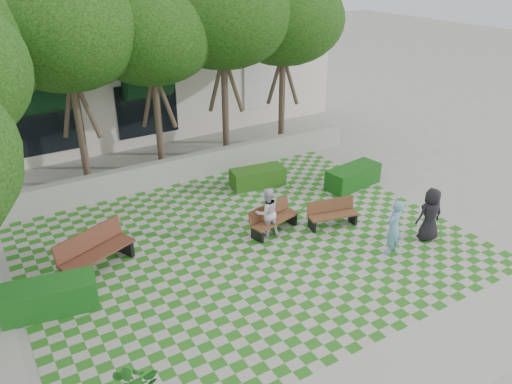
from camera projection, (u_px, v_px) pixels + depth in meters
ground at (269, 264)px, 13.38m from camera, size 90.00×90.00×0.00m
lawn at (250, 247)px, 14.15m from camera, size 12.00×12.00×0.00m
sidewalk_south at (399, 380)px, 9.78m from camera, size 16.00×2.00×0.01m
retaining_wall at (176, 170)px, 17.94m from camera, size 15.00×0.36×0.90m
bench_east at (332, 214)px, 15.09m from camera, size 1.61×0.84×0.81m
bench_mid at (273, 219)px, 14.78m from camera, size 1.70×0.90×0.85m
bench_west at (95, 252)px, 12.98m from camera, size 2.15×1.42×1.07m
hedge_east at (353, 177)px, 17.63m from camera, size 2.18×1.12×0.73m
hedge_midright at (258, 177)px, 17.66m from camera, size 1.99×1.03×0.67m
hedge_west at (50, 297)px, 11.53m from camera, size 2.22×1.21×0.73m
person_blue at (394, 227)px, 13.55m from camera, size 0.67×0.52×1.61m
person_dark at (430, 215)px, 14.21m from camera, size 0.87×0.66×1.60m
person_white at (267, 212)px, 14.43m from camera, size 0.80×0.66×1.50m
tree_row at (110, 40)px, 14.80m from camera, size 17.70×13.40×7.41m
building at (125, 69)px, 23.51m from camera, size 18.00×8.92×5.15m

